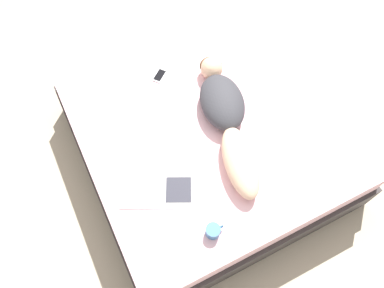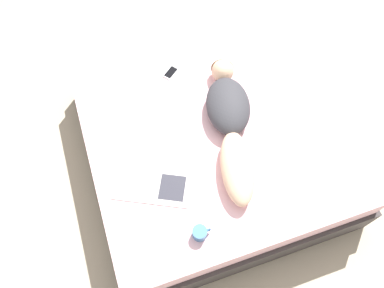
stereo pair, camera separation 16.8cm
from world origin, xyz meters
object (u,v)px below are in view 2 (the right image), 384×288
Objects in this scene: cell_phone at (171,73)px; person at (230,120)px; coffee_mug at (200,233)px; open_magazine at (154,186)px.

person is at bearing -16.08° from cell_phone.
person is 9.75× the size of coffee_mug.
person is 2.07× the size of open_magazine.
open_magazine is at bearing -62.95° from cell_phone.
cell_phone is (0.40, 0.90, 0.00)m from open_magazine.
open_magazine is 0.99m from cell_phone.
person is at bearing 48.60° from open_magazine.
open_magazine is 3.88× the size of cell_phone.
open_magazine is 4.72× the size of coffee_mug.
open_magazine is at bearing -143.35° from person.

